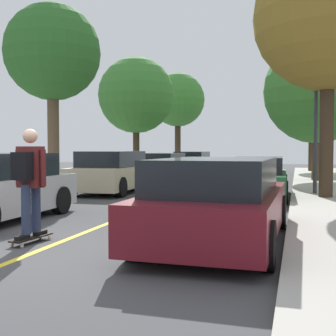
{
  "coord_description": "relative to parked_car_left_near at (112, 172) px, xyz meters",
  "views": [
    {
      "loc": [
        3.71,
        -6.11,
        1.53
      ],
      "look_at": [
        -0.2,
        7.45,
        0.92
      ],
      "focal_mm": 48.1,
      "sensor_mm": 36.0,
      "label": 1
    }
  ],
  "objects": [
    {
      "name": "ground",
      "position": [
        2.48,
        -8.33,
        -0.71
      ],
      "size": [
        80.0,
        80.0,
        0.0
      ],
      "primitive_type": "plane",
      "color": "#424244"
    },
    {
      "name": "center_line",
      "position": [
        2.48,
        -4.33,
        -0.71
      ],
      "size": [
        0.12,
        39.2,
        0.01
      ],
      "primitive_type": "cube",
      "color": "gold",
      "rests_on": "ground"
    },
    {
      "name": "parked_car_left_near",
      "position": [
        0.0,
        0.0,
        0.0
      ],
      "size": [
        2.0,
        4.24,
        1.44
      ],
      "color": "#BCAD89",
      "rests_on": "ground"
    },
    {
      "name": "parked_car_left_far",
      "position": [
        -0.0,
        6.25,
        -0.06
      ],
      "size": [
        1.87,
        4.14,
        1.31
      ],
      "color": "#1E5B33",
      "rests_on": "ground"
    },
    {
      "name": "parked_car_left_farthest",
      "position": [
        0.0,
        12.48,
        -0.04
      ],
      "size": [
        2.07,
        4.41,
        1.35
      ],
      "color": "navy",
      "rests_on": "ground"
    },
    {
      "name": "parked_car_right_nearest",
      "position": [
        4.97,
        -7.25,
        -0.03
      ],
      "size": [
        2.04,
        4.53,
        1.37
      ],
      "color": "maroon",
      "rests_on": "ground"
    },
    {
      "name": "parked_car_right_near",
      "position": [
        4.97,
        -0.04,
        -0.07
      ],
      "size": [
        1.98,
        4.69,
        1.26
      ],
      "color": "#1E5B33",
      "rests_on": "ground"
    },
    {
      "name": "street_tree_left_nearest",
      "position": [
        -2.01,
        -0.45,
        4.11
      ],
      "size": [
        3.33,
        3.33,
        6.39
      ],
      "color": "brown",
      "rests_on": "sidewalk_left"
    },
    {
      "name": "street_tree_left_near",
      "position": [
        -2.01,
        7.93,
        3.61
      ],
      "size": [
        3.98,
        3.98,
        6.19
      ],
      "color": "#3D2D1E",
      "rests_on": "sidewalk_left"
    },
    {
      "name": "street_tree_left_far",
      "position": [
        -2.01,
        16.48,
        4.25
      ],
      "size": [
        3.8,
        3.8,
        6.76
      ],
      "color": "#3D2D1E",
      "rests_on": "sidewalk_left"
    },
    {
      "name": "street_tree_right_nearest",
      "position": [
        6.98,
        -0.8,
        4.55
      ],
      "size": [
        4.23,
        4.23,
        7.27
      ],
      "color": "#3D2D1E",
      "rests_on": "sidewalk_right"
    },
    {
      "name": "street_tree_right_near",
      "position": [
        6.98,
        6.48,
        3.37
      ],
      "size": [
        4.66,
        4.66,
        6.28
      ],
      "color": "#4C3823",
      "rests_on": "sidewalk_right"
    },
    {
      "name": "street_tree_right_far",
      "position": [
        6.98,
        15.09,
        3.92
      ],
      "size": [
        4.6,
        4.6,
        6.81
      ],
      "color": "#3D2D1E",
      "rests_on": "sidewalk_right"
    },
    {
      "name": "streetlamp",
      "position": [
        6.72,
        0.22,
        2.63
      ],
      "size": [
        0.36,
        0.24,
        5.59
      ],
      "color": "#38383D",
      "rests_on": "sidewalk_right"
    },
    {
      "name": "skateboard",
      "position": [
        2.07,
        -8.12,
        -0.62
      ],
      "size": [
        0.31,
        0.86,
        0.1
      ],
      "color": "black",
      "rests_on": "ground"
    },
    {
      "name": "skateboarder",
      "position": [
        2.07,
        -8.16,
        0.37
      ],
      "size": [
        0.59,
        0.71,
        1.74
      ],
      "color": "black",
      "rests_on": "skateboard"
    }
  ]
}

